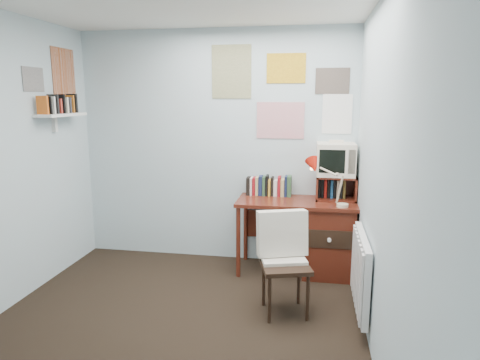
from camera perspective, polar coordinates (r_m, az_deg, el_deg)
The scene contains 13 objects.
ground at distance 3.47m, azimuth -9.98°, elevation -20.28°, with size 3.50×3.50×0.00m, color black.
back_wall at distance 4.68m, azimuth -3.27°, elevation 4.35°, with size 3.00×0.02×2.50m, color #AFC2C8.
right_wall at distance 2.86m, azimuth 18.61°, elevation -0.49°, with size 0.02×3.50×2.50m, color #AFC2C8.
desk at distance 4.48m, azimuth 10.93°, elevation -7.23°, with size 1.20×0.55×0.76m.
desk_chair at distance 3.63m, azimuth 6.06°, elevation -11.40°, with size 0.42×0.40×0.83m, color black.
desk_lamp at distance 4.16m, azimuth 13.62°, elevation -0.81°, with size 0.28×0.24×0.40m, color red.
tv_riser at distance 4.47m, azimuth 12.65°, elevation -0.97°, with size 0.40×0.30×0.25m, color #531E13.
crt_tv at distance 4.43m, azimuth 12.63°, elevation 2.93°, with size 0.38×0.35×0.36m, color #EFE2C8.
book_row at distance 4.55m, azimuth 4.65°, elevation -0.71°, with size 0.60×0.14×0.22m, color #531E13.
radiator at distance 3.62m, azimuth 15.84°, elevation -11.69°, with size 0.09×0.80×0.60m, color white.
wall_shelf at distance 4.59m, azimuth -22.73°, elevation 8.03°, with size 0.20×0.62×0.24m, color white.
posters_back at distance 4.53m, azimuth 5.46°, elevation 11.70°, with size 1.20×0.01×0.90m, color white.
posters_left at distance 4.64m, azimuth -24.09°, elevation 12.65°, with size 0.01×0.70×0.60m, color white.
Camera 1 is at (1.05, -2.78, 1.79)m, focal length 32.00 mm.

